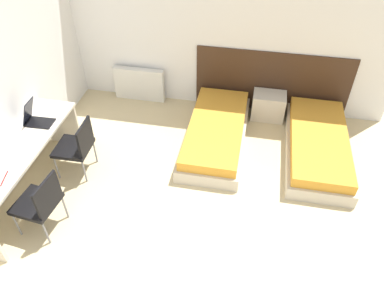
{
  "coord_description": "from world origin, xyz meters",
  "views": [
    {
      "loc": [
        0.7,
        -1.43,
        3.71
      ],
      "look_at": [
        0.0,
        2.15,
        0.55
      ],
      "focal_mm": 35.0,
      "sensor_mm": 36.0,
      "label": 1
    }
  ],
  "objects_px": {
    "nightstand": "(268,106)",
    "chair_near_laptop": "(77,145)",
    "laptop": "(36,119)",
    "bed_near_window": "(216,133)",
    "bed_near_door": "(318,145)",
    "chair_near_notebook": "(40,202)"
  },
  "relations": [
    {
      "from": "chair_near_laptop",
      "to": "chair_near_notebook",
      "type": "height_order",
      "value": "same"
    },
    {
      "from": "chair_near_laptop",
      "to": "bed_near_door",
      "type": "bearing_deg",
      "value": 15.43
    },
    {
      "from": "bed_near_window",
      "to": "laptop",
      "type": "bearing_deg",
      "value": -157.12
    },
    {
      "from": "bed_near_window",
      "to": "chair_near_notebook",
      "type": "relative_size",
      "value": 2.36
    },
    {
      "from": "bed_near_door",
      "to": "nightstand",
      "type": "relative_size",
      "value": 3.73
    },
    {
      "from": "chair_near_laptop",
      "to": "bed_near_window",
      "type": "bearing_deg",
      "value": 27.8
    },
    {
      "from": "bed_near_door",
      "to": "chair_near_notebook",
      "type": "xyz_separation_m",
      "value": [
        -3.21,
        -1.95,
        0.29
      ]
    },
    {
      "from": "bed_near_window",
      "to": "chair_near_laptop",
      "type": "distance_m",
      "value": 2.0
    },
    {
      "from": "laptop",
      "to": "bed_near_window",
      "type": "bearing_deg",
      "value": 21.15
    },
    {
      "from": "nightstand",
      "to": "laptop",
      "type": "distance_m",
      "value": 3.49
    },
    {
      "from": "bed_near_window",
      "to": "nightstand",
      "type": "distance_m",
      "value": 1.08
    },
    {
      "from": "bed_near_window",
      "to": "nightstand",
      "type": "bearing_deg",
      "value": 46.94
    },
    {
      "from": "chair_near_laptop",
      "to": "chair_near_notebook",
      "type": "relative_size",
      "value": 1.0
    },
    {
      "from": "nightstand",
      "to": "chair_near_laptop",
      "type": "height_order",
      "value": "chair_near_laptop"
    },
    {
      "from": "chair_near_laptop",
      "to": "nightstand",
      "type": "bearing_deg",
      "value": 34.09
    },
    {
      "from": "nightstand",
      "to": "laptop",
      "type": "bearing_deg",
      "value": -149.74
    },
    {
      "from": "nightstand",
      "to": "laptop",
      "type": "relative_size",
      "value": 1.46
    },
    {
      "from": "laptop",
      "to": "chair_near_laptop",
      "type": "bearing_deg",
      "value": -4.25
    },
    {
      "from": "chair_near_laptop",
      "to": "chair_near_notebook",
      "type": "xyz_separation_m",
      "value": [
        -0.0,
        -0.99,
        0.0
      ]
    },
    {
      "from": "bed_near_window",
      "to": "bed_near_door",
      "type": "bearing_deg",
      "value": 0.0
    },
    {
      "from": "bed_near_door",
      "to": "chair_near_laptop",
      "type": "relative_size",
      "value": 2.36
    },
    {
      "from": "nightstand",
      "to": "bed_near_door",
      "type": "bearing_deg",
      "value": -46.94
    }
  ]
}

